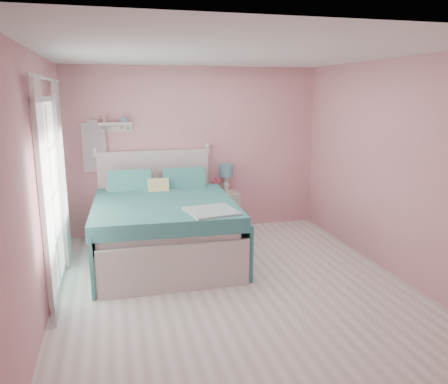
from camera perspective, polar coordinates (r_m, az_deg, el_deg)
name	(u,v)px	position (r m, az deg, el deg)	size (l,w,h in m)	color
floor	(233,284)	(5.24, 1.24, -11.96)	(4.50, 4.50, 0.00)	beige
room_shell	(234,150)	(4.79, 1.33, 5.50)	(4.50, 4.50, 4.50)	pink
bed	(163,226)	(5.98, -7.93, -4.47)	(1.87, 2.32, 1.33)	silver
nightstand	(224,212)	(7.06, 0.01, -2.59)	(0.44, 0.44, 0.64)	beige
table_lamp	(226,172)	(7.01, 0.26, 2.57)	(0.22, 0.22, 0.45)	white
vase	(216,188)	(6.94, -1.08, 0.54)	(0.16, 0.16, 0.16)	silver
teacup	(223,193)	(6.79, -0.13, -0.11)	(0.10, 0.10, 0.08)	#CC899B
roses	(216,181)	(6.91, -1.09, 1.50)	(0.14, 0.11, 0.12)	#D7496C
wall_shelf	(115,125)	(6.78, -14.05, 8.55)	(0.50, 0.15, 0.25)	silver
hanging_dress	(94,148)	(6.81, -16.58, 5.59)	(0.34, 0.03, 0.72)	white
french_door	(51,198)	(5.14, -21.64, -0.67)	(0.04, 1.32, 2.16)	silver
curtain_near	(46,204)	(4.40, -22.24, -1.49)	(0.04, 0.40, 2.32)	white
curtain_far	(62,176)	(5.84, -20.39, 2.01)	(0.04, 0.40, 2.32)	white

